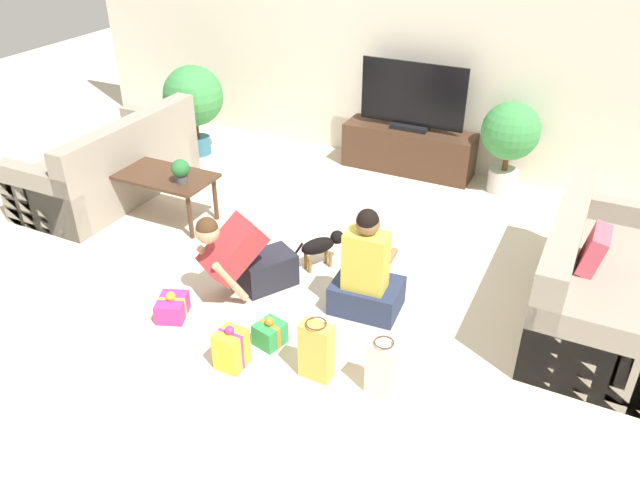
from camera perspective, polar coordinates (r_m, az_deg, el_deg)
ground_plane at (r=5.39m, az=-2.28°, el=-2.58°), size 16.00×16.00×0.00m
wall_back at (r=7.11m, az=8.02°, el=17.06°), size 8.40×0.06×2.60m
sofa_left at (r=6.84m, az=-18.54°, el=6.32°), size 0.94×1.88×0.86m
sofa_right at (r=5.08m, az=24.33°, el=-3.94°), size 0.94×1.88×0.86m
coffee_table at (r=6.14m, az=-14.22°, el=5.38°), size 1.01×0.52×0.48m
tv_console at (r=7.13m, az=8.08°, el=8.17°), size 1.46×0.42×0.50m
tv at (r=6.93m, az=8.43°, el=12.58°), size 1.16×0.20×0.73m
potted_plant_back_right at (r=6.72m, az=16.96°, el=9.07°), size 0.59×0.59×0.97m
potted_plant_corner_left at (r=7.51m, az=-11.50°, el=12.57°), size 0.69×0.69×1.06m
person_kneeling at (r=4.95m, az=-6.89°, el=-1.57°), size 0.66×0.81×0.77m
person_sitting at (r=4.73m, az=4.28°, el=-3.30°), size 0.55×0.50×0.90m
dog at (r=5.30m, az=0.23°, el=-0.45°), size 0.31×0.39×0.31m
gift_box_a at (r=4.37m, az=-8.12°, el=-9.81°), size 0.19×0.20×0.34m
gift_box_b at (r=4.93m, az=-13.35°, el=-5.98°), size 0.29×0.32×0.22m
gift_box_c at (r=4.55m, az=-4.60°, el=-8.51°), size 0.22×0.24×0.23m
gift_bag_a at (r=4.20m, az=-0.35°, el=-10.08°), size 0.22×0.14×0.45m
gift_bag_b at (r=4.11m, az=5.71°, el=-11.63°), size 0.21×0.14×0.43m
tabletop_plant at (r=5.86m, az=-12.63°, el=6.27°), size 0.17×0.17×0.22m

